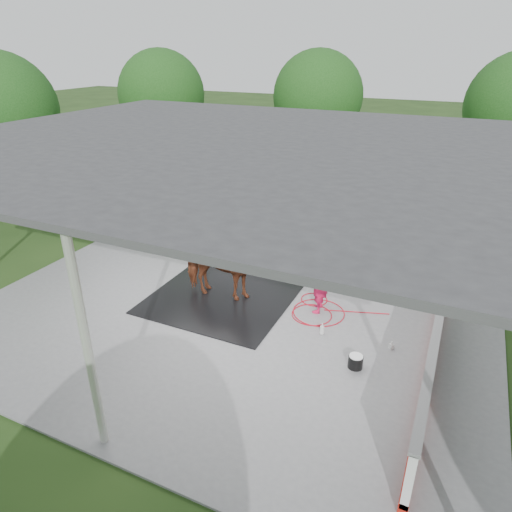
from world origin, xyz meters
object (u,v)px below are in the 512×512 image
at_px(handler, 320,280).
at_px(horse, 220,267).
at_px(dasher_board, 436,331).
at_px(wash_bucket, 356,361).

bearing_deg(handler, horse, -88.38).
distance_m(dasher_board, wash_bucket, 1.82).
bearing_deg(wash_bucket, horse, 161.34).
distance_m(horse, handler, 2.46).
height_order(horse, handler, horse).
relative_size(dasher_board, horse, 3.99).
bearing_deg(horse, dasher_board, -96.57).
xyz_separation_m(handler, wash_bucket, (1.34, -1.75, -0.68)).
height_order(horse, wash_bucket, horse).
xyz_separation_m(horse, handler, (2.41, 0.48, -0.05)).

